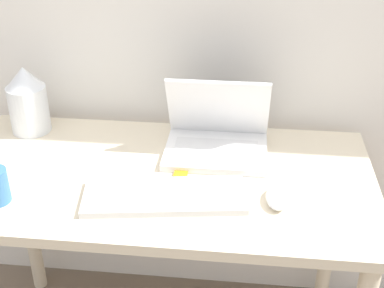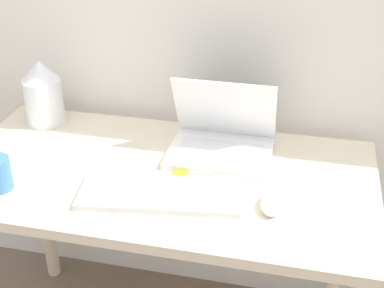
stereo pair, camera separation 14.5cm
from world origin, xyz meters
name	(u,v)px [view 2 (the right image)]	position (x,y,z in m)	size (l,w,h in m)	color
desk	(162,201)	(0.00, 0.31, 0.62)	(1.20, 0.62, 0.72)	beige
laptop	(222,137)	(0.15, 0.46, 0.77)	(0.30, 0.24, 0.23)	white
keyboard	(160,194)	(0.03, 0.19, 0.73)	(0.44, 0.22, 0.02)	silver
mouse	(272,203)	(0.32, 0.21, 0.74)	(0.06, 0.11, 0.03)	white
vase	(43,93)	(-0.46, 0.53, 0.83)	(0.12, 0.12, 0.22)	white
mp3_player	(181,172)	(0.06, 0.32, 0.73)	(0.04, 0.05, 0.01)	orange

